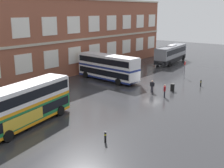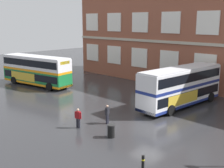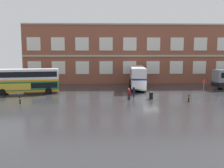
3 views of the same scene
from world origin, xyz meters
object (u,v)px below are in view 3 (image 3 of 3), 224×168
Objects in this scene: double_decker_near at (25,81)px; waiting_passenger at (134,91)px; station_litter_bin at (151,96)px; bus_stand_flag at (204,86)px; safety_bollard_east at (189,98)px; double_decker_middle at (137,77)px; safety_bollard_west at (20,100)px; second_passenger at (129,94)px.

double_decker_near reaches higher than waiting_passenger.
waiting_passenger is at bearing 140.75° from station_litter_bin.
bus_stand_flag reaches higher than safety_bollard_east.
double_decker_middle is (19.49, 5.30, 0.00)m from double_decker_near.
bus_stand_flag is 27.20m from safety_bollard_west.
waiting_passenger is 0.63× the size of bus_stand_flag.
safety_bollard_west is at bearing -163.67° from waiting_passenger.
station_litter_bin is (3.33, 0.53, -0.41)m from second_passenger.
double_decker_near is 8.81m from safety_bollard_west.
station_litter_bin is at bearing -166.25° from bus_stand_flag.
safety_bollard_east is (8.16, -1.66, -0.44)m from second_passenger.
double_decker_near is 6.63× the size of waiting_passenger.
station_litter_bin is at bearing -39.25° from waiting_passenger.
double_decker_middle is 11.91m from second_passenger.
double_decker_middle is 14.35m from safety_bollard_east.
double_decker_near is at bearing 103.15° from safety_bollard_west.
safety_bollard_west and safety_bollard_east have the same top height.
safety_bollard_east is (24.90, -7.89, -1.66)m from double_decker_near.
safety_bollard_west is 1.00× the size of safety_bollard_east.
bus_stand_flag is 2.84× the size of safety_bollard_west.
safety_bollard_east is at bearing -17.57° from double_decker_near.
double_decker_middle reaches higher than station_litter_bin.
second_passenger is 3.40m from station_litter_bin.
waiting_passenger is 10.98m from bus_stand_flag.
safety_bollard_east is at bearing 1.35° from safety_bollard_west.
safety_bollard_east is (22.93, 0.54, 0.00)m from safety_bollard_west.
safety_bollard_east is at bearing -67.70° from double_decker_middle.
safety_bollard_west is at bearing -171.43° from station_litter_bin.
double_decker_middle reaches higher than waiting_passenger.
double_decker_near is at bearing 172.88° from bus_stand_flag.
station_litter_bin is (2.32, -1.90, -0.41)m from waiting_passenger.
second_passenger is (-1.01, -2.43, 0.00)m from waiting_passenger.
bus_stand_flag reaches higher than station_litter_bin.
double_decker_near is 26.18m from safety_bollard_east.
safety_bollard_west is (-18.11, -2.73, -0.03)m from station_litter_bin.
double_decker_middle reaches higher than bus_stand_flag.
double_decker_near is 17.91m from second_passenger.
station_litter_bin reaches higher than safety_bollard_west.
second_passenger is 12.27m from bus_stand_flag.
second_passenger reaches higher than safety_bollard_west.
double_decker_near is at bearing 159.60° from second_passenger.
double_decker_middle is 11.75× the size of safety_bollard_east.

